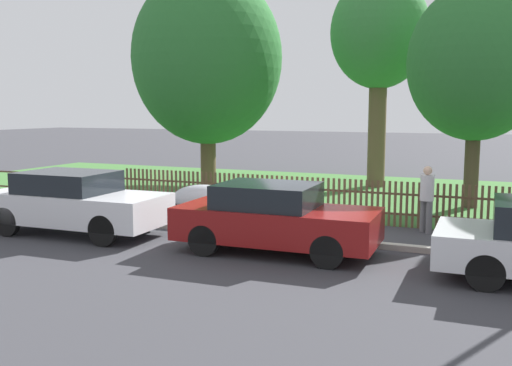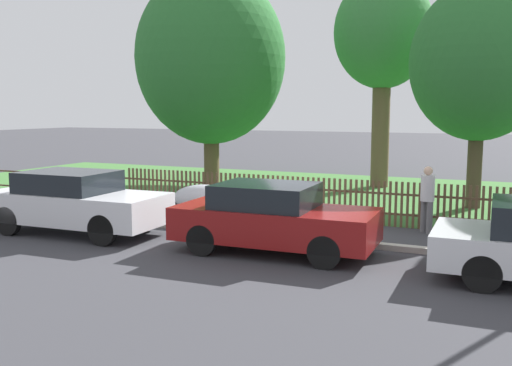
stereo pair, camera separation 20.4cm
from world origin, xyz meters
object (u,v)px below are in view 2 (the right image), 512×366
Objects in this scene: pedestrian_near_fence at (427,196)px; parked_car_silver_hatchback at (75,202)px; tree_nearest_kerb at (211,58)px; covered_motorcycle at (208,199)px; tree_mid_park at (480,62)px; parked_car_black_saloon at (273,218)px; tree_behind_motorcycle at (383,35)px.

parked_car_silver_hatchback is at bearing 69.33° from pedestrian_near_fence.
tree_nearest_kerb is 10.90m from pedestrian_near_fence.
covered_motorcycle is 8.51m from tree_mid_park.
tree_nearest_kerb reaches higher than covered_motorcycle.
parked_car_silver_hatchback is 0.66× the size of tree_mid_park.
parked_car_black_saloon is 0.63× the size of tree_mid_park.
tree_behind_motorcycle reaches higher than tree_mid_park.
tree_nearest_kerb is at bearing 12.37° from pedestrian_near_fence.
pedestrian_near_fence is at bearing -100.72° from tree_mid_park.
tree_mid_park is at bearing 63.41° from parked_car_black_saloon.
parked_car_black_saloon is at bearing -40.69° from covered_motorcycle.
parked_car_silver_hatchback is 11.41m from tree_mid_park.
parked_car_silver_hatchback is 4.80m from parked_car_black_saloon.
pedestrian_near_fence is at bearing -70.29° from tree_behind_motorcycle.
parked_car_black_saloon is 8.54m from tree_mid_park.
tree_behind_motorcycle is 5.02m from tree_mid_park.
pedestrian_near_fence is (2.53, 3.08, 0.17)m from parked_car_black_saloon.
tree_behind_motorcycle reaches higher than parked_car_silver_hatchback.
covered_motorcycle is at bearing -106.44° from tree_behind_motorcycle.
tree_behind_motorcycle is 1.19× the size of tree_mid_park.
covered_motorcycle is 10.02m from tree_behind_motorcycle.
parked_car_silver_hatchback is at bearing -135.43° from covered_motorcycle.
parked_car_black_saloon is 11.25m from tree_nearest_kerb.
pedestrian_near_fence is (8.58, -5.53, -3.82)m from tree_nearest_kerb.
tree_behind_motorcycle reaches higher than covered_motorcycle.
tree_behind_motorcycle reaches higher than pedestrian_near_fence.
tree_mid_park reaches higher than parked_car_silver_hatchback.
parked_car_black_saloon is 0.53× the size of tree_behind_motorcycle.
tree_behind_motorcycle is at bearing 17.90° from tree_nearest_kerb.
pedestrian_near_fence reaches higher than parked_car_black_saloon.
tree_nearest_kerb is at bearing 123.37° from parked_car_black_saloon.
covered_motorcycle is 8.42m from tree_nearest_kerb.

